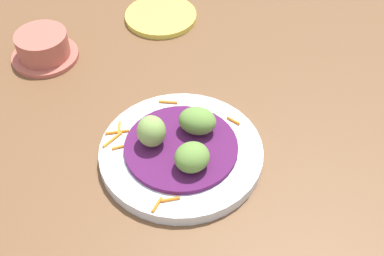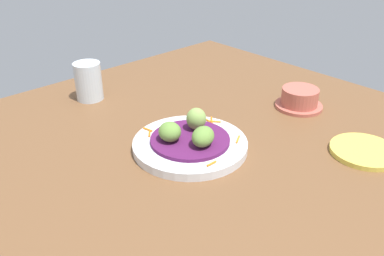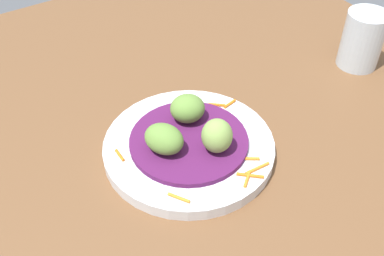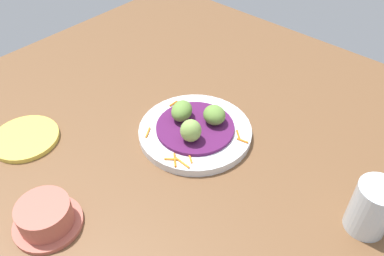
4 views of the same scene
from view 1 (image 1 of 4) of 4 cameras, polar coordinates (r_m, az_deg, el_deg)
table_surface at (r=77.19cm, az=-0.69°, el=-1.34°), size 110.00×110.00×2.00cm
main_plate at (r=73.01cm, az=-1.21°, el=-2.80°), size 23.21×23.21×1.73cm
cabbage_bed at (r=72.07cm, az=-1.22°, el=-2.16°), size 16.03×16.03×0.75cm
carrot_garnish at (r=73.15cm, az=-5.13°, el=-1.65°), size 19.82×15.87×0.40cm
guac_scoop_left at (r=70.65cm, az=-4.52°, el=-0.36°), size 5.62×5.66×4.67cm
guac_scoop_center at (r=67.86cm, az=0.00°, el=-3.26°), size 6.12×5.91×3.82cm
guac_scoop_right at (r=72.59cm, az=0.76°, el=0.94°), size 6.05×6.63×3.82cm
side_plate_small at (r=99.42cm, az=-3.48°, el=12.27°), size 13.46×13.46×1.00cm
terracotta_bowl at (r=92.26cm, az=-16.08°, el=8.66°), size 11.41×11.41×4.92cm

